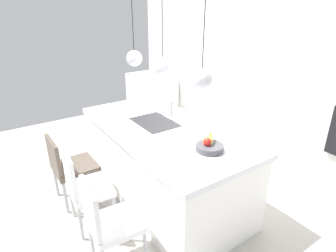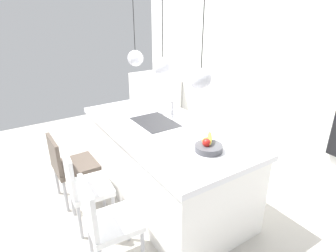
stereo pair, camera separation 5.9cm
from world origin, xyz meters
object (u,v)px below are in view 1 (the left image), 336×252
fruit_bowl (209,146)px  chair_near (69,165)px  chair_far (108,221)px  chair_middle (84,185)px

fruit_bowl → chair_near: 1.67m
chair_far → chair_near: bearing=179.9°
fruit_bowl → chair_near: (-1.24, -1.00, -0.49)m
fruit_bowl → chair_middle: (-0.74, -1.00, -0.47)m
chair_middle → chair_far: size_ratio=1.00×
chair_middle → chair_near: bearing=179.9°
fruit_bowl → chair_near: size_ratio=0.31×
fruit_bowl → chair_far: bearing=-96.5°
fruit_bowl → chair_far: size_ratio=0.29×
chair_middle → chair_far: chair_far is taller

